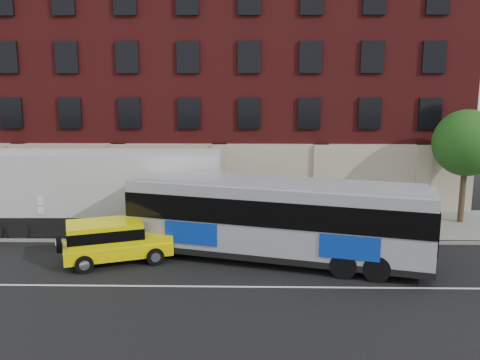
{
  "coord_description": "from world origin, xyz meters",
  "views": [
    {
      "loc": [
        1.82,
        -18.56,
        8.08
      ],
      "look_at": [
        1.35,
        5.5,
        3.26
      ],
      "focal_mm": 38.91,
      "sensor_mm": 36.0,
      "label": 1
    }
  ],
  "objects_px": {
    "city_bus": "(277,217)",
    "shipping_container": "(95,194)",
    "street_tree": "(467,146)",
    "yellow_suv": "(112,239)",
    "sign_pole": "(42,212)"
  },
  "relations": [
    {
      "from": "street_tree",
      "to": "shipping_container",
      "type": "distance_m",
      "value": 19.95
    },
    {
      "from": "city_bus",
      "to": "sign_pole",
      "type": "bearing_deg",
      "value": 167.01
    },
    {
      "from": "sign_pole",
      "to": "shipping_container",
      "type": "relative_size",
      "value": 0.19
    },
    {
      "from": "yellow_suv",
      "to": "shipping_container",
      "type": "height_order",
      "value": "shipping_container"
    },
    {
      "from": "city_bus",
      "to": "shipping_container",
      "type": "height_order",
      "value": "shipping_container"
    },
    {
      "from": "city_bus",
      "to": "shipping_container",
      "type": "relative_size",
      "value": 1.04
    },
    {
      "from": "street_tree",
      "to": "city_bus",
      "type": "bearing_deg",
      "value": -150.36
    },
    {
      "from": "city_bus",
      "to": "yellow_suv",
      "type": "height_order",
      "value": "city_bus"
    },
    {
      "from": "sign_pole",
      "to": "city_bus",
      "type": "height_order",
      "value": "city_bus"
    },
    {
      "from": "street_tree",
      "to": "city_bus",
      "type": "distance_m",
      "value": 12.35
    },
    {
      "from": "yellow_suv",
      "to": "shipping_container",
      "type": "xyz_separation_m",
      "value": [
        -1.95,
        4.29,
        1.06
      ]
    },
    {
      "from": "street_tree",
      "to": "shipping_container",
      "type": "bearing_deg",
      "value": -174.04
    },
    {
      "from": "sign_pole",
      "to": "street_tree",
      "type": "xyz_separation_m",
      "value": [
        22.04,
        3.34,
        2.96
      ]
    },
    {
      "from": "city_bus",
      "to": "street_tree",
      "type": "bearing_deg",
      "value": 29.64
    },
    {
      "from": "sign_pole",
      "to": "city_bus",
      "type": "relative_size",
      "value": 0.19
    }
  ]
}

